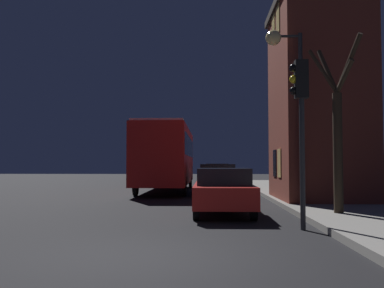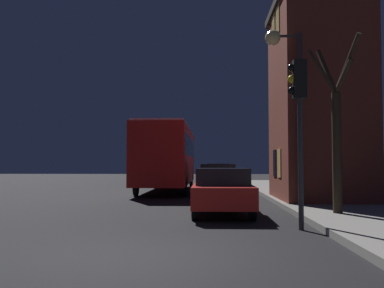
{
  "view_description": "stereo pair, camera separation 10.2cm",
  "coord_description": "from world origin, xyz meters",
  "views": [
    {
      "loc": [
        1.0,
        -7.02,
        1.51
      ],
      "look_at": [
        0.34,
        10.91,
        2.37
      ],
      "focal_mm": 40.0,
      "sensor_mm": 36.0,
      "label": 1
    },
    {
      "loc": [
        1.1,
        -7.02,
        1.51
      ],
      "look_at": [
        0.34,
        10.91,
        2.37
      ],
      "focal_mm": 40.0,
      "sensor_mm": 36.0,
      "label": 2
    }
  ],
  "objects": [
    {
      "name": "bare_tree",
      "position": [
        4.65,
        5.08,
        2.49
      ],
      "size": [
        1.14,
        1.97,
        4.82
      ],
      "color": "#2D2319",
      "rests_on": "sidewalk"
    },
    {
      "name": "traffic_light",
      "position": [
        3.17,
        2.99,
        2.85
      ],
      "size": [
        0.43,
        0.24,
        3.96
      ],
      "color": "#28282B",
      "rests_on": "ground"
    },
    {
      "name": "brick_building",
      "position": [
        5.38,
        10.09,
        4.14
      ],
      "size": [
        3.45,
        5.01,
        7.92
      ],
      "color": "brown",
      "rests_on": "sidewalk"
    },
    {
      "name": "ground_plane",
      "position": [
        0.0,
        0.0,
        0.0
      ],
      "size": [
        120.0,
        120.0,
        0.0
      ],
      "primitive_type": "plane",
      "color": "black"
    },
    {
      "name": "car_mid_lane",
      "position": [
        1.47,
        14.41,
        0.79
      ],
      "size": [
        1.88,
        4.18,
        1.52
      ],
      "color": "#B7BABF",
      "rests_on": "ground"
    },
    {
      "name": "car_far_lane",
      "position": [
        1.68,
        24.6,
        0.82
      ],
      "size": [
        1.78,
        4.24,
        1.56
      ],
      "color": "black",
      "rests_on": "ground"
    },
    {
      "name": "bus",
      "position": [
        -1.29,
        17.01,
        2.13
      ],
      "size": [
        2.55,
        10.99,
        3.57
      ],
      "color": "red",
      "rests_on": "ground"
    },
    {
      "name": "car_near_lane",
      "position": [
        1.46,
        6.02,
        0.74
      ],
      "size": [
        1.73,
        4.48,
        1.4
      ],
      "color": "#B21E19",
      "rests_on": "ground"
    },
    {
      "name": "streetlamp",
      "position": [
        3.63,
        7.31,
        4.61
      ],
      "size": [
        1.23,
        0.52,
        5.89
      ],
      "color": "#28282B",
      "rests_on": "sidewalk"
    }
  ]
}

